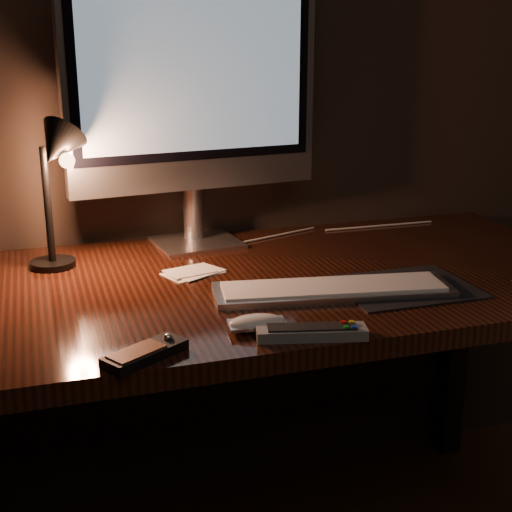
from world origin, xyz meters
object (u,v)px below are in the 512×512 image
object	(u,v)px
monitor	(194,87)
desk_lamp	(56,168)
keyboard	(333,289)
mouse	(257,325)
media_remote	(145,353)
desk	(240,322)
tv_remote	(312,332)

from	to	relation	value
monitor	desk_lamp	bearing A→B (deg)	-169.07
keyboard	mouse	bearing A→B (deg)	-137.47
mouse	keyboard	bearing A→B (deg)	40.32
mouse	media_remote	xyz separation A→B (m)	(-0.21, -0.06, 0.00)
keyboard	media_remote	size ratio (longest dim) A/B	3.19
media_remote	desk_lamp	distance (m)	0.56
keyboard	desk_lamp	xyz separation A→B (m)	(-0.51, 0.32, 0.22)
media_remote	desk	bearing A→B (deg)	24.59
monitor	tv_remote	world-z (taller)	monitor
mouse	desk_lamp	xyz separation A→B (m)	(-0.30, 0.45, 0.22)
keyboard	media_remote	xyz separation A→B (m)	(-0.41, -0.19, 0.00)
desk	keyboard	xyz separation A→B (m)	(0.13, -0.21, 0.14)
desk	desk_lamp	xyz separation A→B (m)	(-0.37, 0.11, 0.36)
desk	tv_remote	xyz separation A→B (m)	(0.01, -0.41, 0.14)
mouse	tv_remote	xyz separation A→B (m)	(0.08, -0.06, 0.00)
desk	tv_remote	distance (m)	0.43
desk	tv_remote	bearing A→B (deg)	-88.68
monitor	desk_lamp	distance (m)	0.38
desk	monitor	bearing A→B (deg)	102.06
desk	tv_remote	world-z (taller)	tv_remote
keyboard	desk_lamp	size ratio (longest dim) A/B	1.42
monitor	media_remote	distance (m)	0.75
desk	media_remote	xyz separation A→B (m)	(-0.27, -0.40, 0.14)
desk	desk_lamp	size ratio (longest dim) A/B	4.76
keyboard	media_remote	world-z (taller)	media_remote
monitor	desk_lamp	size ratio (longest dim) A/B	1.91
keyboard	mouse	size ratio (longest dim) A/B	4.72
keyboard	media_remote	bearing A→B (deg)	-145.84
monitor	keyboard	bearing A→B (deg)	-73.91
keyboard	tv_remote	world-z (taller)	tv_remote
desk	keyboard	size ratio (longest dim) A/B	3.36
monitor	media_remote	bearing A→B (deg)	-117.29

